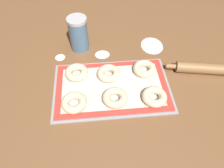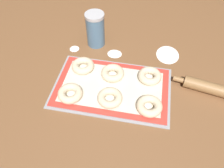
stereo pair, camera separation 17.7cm
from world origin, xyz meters
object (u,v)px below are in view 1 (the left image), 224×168
(bagel_back_right, at_px, (144,69))
(flour_canister, at_px, (79,34))
(baking_tray, at_px, (112,87))
(bagel_back_center, at_px, (109,73))
(bagel_front_left, at_px, (74,103))
(bagel_back_left, at_px, (77,73))
(rolling_pin, at_px, (218,69))
(bagel_front_right, at_px, (154,97))
(bagel_front_center, at_px, (115,98))

(bagel_back_right, distance_m, flour_canister, 0.38)
(baking_tray, xyz_separation_m, bagel_back_center, (-0.01, 0.07, 0.02))
(bagel_front_left, distance_m, bagel_back_left, 0.17)
(bagel_back_left, height_order, bagel_back_center, same)
(flour_canister, xyz_separation_m, rolling_pin, (0.66, -0.25, -0.07))
(bagel_back_left, bearing_deg, bagel_front_right, -27.37)
(bagel_front_left, height_order, bagel_back_left, same)
(bagel_front_left, xyz_separation_m, bagel_back_center, (0.16, 0.15, 0.00))
(bagel_back_center, distance_m, bagel_back_right, 0.17)
(baking_tray, distance_m, bagel_front_center, 0.08)
(baking_tray, xyz_separation_m, bagel_front_right, (0.18, -0.09, 0.02))
(bagel_back_center, height_order, bagel_back_right, same)
(bagel_front_right, bearing_deg, bagel_front_left, 179.79)
(bagel_back_left, bearing_deg, bagel_back_center, -7.53)
(bagel_front_left, distance_m, bagel_back_right, 0.37)
(bagel_back_right, bearing_deg, bagel_front_left, -153.35)
(bagel_front_right, distance_m, bagel_back_center, 0.24)
(bagel_back_left, height_order, rolling_pin, rolling_pin)
(bagel_back_right, xyz_separation_m, flour_canister, (-0.31, 0.21, 0.06))
(bagel_back_left, relative_size, rolling_pin, 0.22)
(bagel_back_right, bearing_deg, bagel_back_center, -175.28)
(bagel_front_center, bearing_deg, bagel_back_center, 96.16)
(bagel_back_left, xyz_separation_m, rolling_pin, (0.68, -0.04, -0.00))
(bagel_front_right, relative_size, flour_canister, 0.60)
(rolling_pin, bearing_deg, bagel_front_center, -166.51)
(bagel_front_left, bearing_deg, flour_canister, 86.30)
(bagel_back_center, relative_size, flour_canister, 0.60)
(flour_canister, distance_m, rolling_pin, 0.71)
(baking_tray, height_order, bagel_front_right, bagel_front_right)
(bagel_back_left, distance_m, flour_canister, 0.22)
(bagel_front_center, height_order, bagel_back_right, same)
(bagel_front_left, bearing_deg, baking_tray, 27.08)
(bagel_front_left, distance_m, bagel_front_right, 0.34)
(bagel_back_left, xyz_separation_m, bagel_back_center, (0.15, -0.02, 0.00))
(bagel_back_left, bearing_deg, bagel_front_center, -44.53)
(bagel_front_left, xyz_separation_m, bagel_back_right, (0.33, 0.17, 0.00))
(baking_tray, distance_m, bagel_back_right, 0.18)
(bagel_back_center, xyz_separation_m, bagel_back_right, (0.17, 0.01, 0.00))
(bagel_front_right, bearing_deg, baking_tray, 153.39)
(bagel_front_left, xyz_separation_m, rolling_pin, (0.69, 0.13, -0.00))
(bagel_front_center, height_order, flour_canister, flour_canister)
(baking_tray, relative_size, bagel_back_center, 4.85)
(flour_canister, bearing_deg, bagel_back_left, -94.38)
(bagel_back_left, relative_size, bagel_back_center, 1.00)
(bagel_back_left, bearing_deg, flour_canister, 85.62)
(bagel_front_right, bearing_deg, bagel_back_left, 152.63)
(flour_canister, bearing_deg, bagel_back_right, -34.81)
(baking_tray, relative_size, bagel_back_right, 4.85)
(baking_tray, xyz_separation_m, bagel_back_right, (0.16, 0.08, 0.02))
(rolling_pin, bearing_deg, flour_canister, 159.36)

